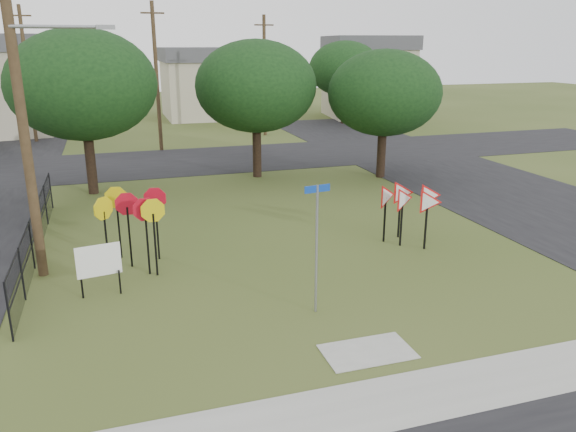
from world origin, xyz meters
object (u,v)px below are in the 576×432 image
Objects in this scene: street_name_sign at (317,242)px; stop_sign_cluster at (134,212)px; yield_sign_cluster at (409,199)px; info_board at (99,262)px.

street_name_sign reaches higher than stop_sign_cluster.
street_name_sign reaches higher than yield_sign_cluster.
stop_sign_cluster is 1.61× the size of info_board.
stop_sign_cluster is at bearing 176.64° from yield_sign_cluster.
street_name_sign is at bearing -140.66° from yield_sign_cluster.
info_board is at bearing -120.45° from stop_sign_cluster.
street_name_sign is at bearing -46.84° from stop_sign_cluster.
yield_sign_cluster is at bearing -3.36° from stop_sign_cluster.
yield_sign_cluster is at bearing 39.34° from street_name_sign.
yield_sign_cluster is (8.94, -0.52, -0.21)m from stop_sign_cluster.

